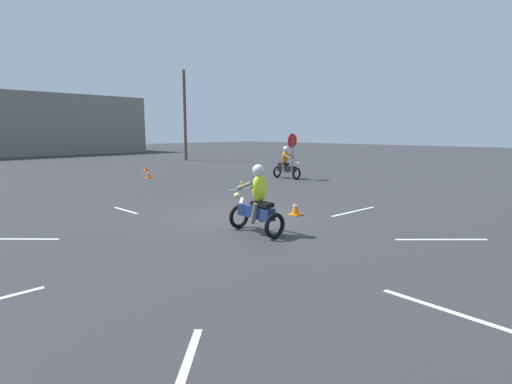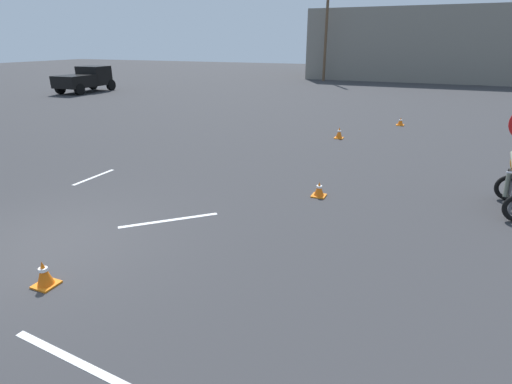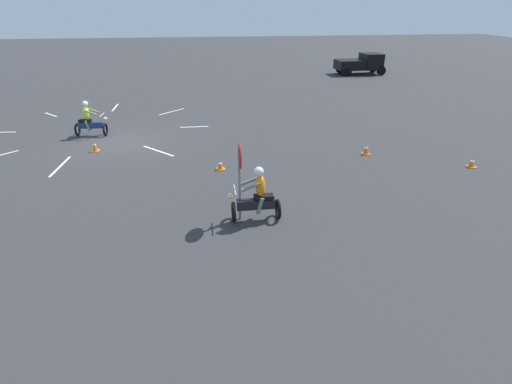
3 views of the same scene
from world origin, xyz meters
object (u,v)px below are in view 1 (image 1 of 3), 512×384
Objects in this scene: stop_sign at (292,147)px; traffic_cone_near_right at (148,174)px; utility_pole_near at (185,116)px; motorcycle_rider_background at (286,164)px; traffic_cone_mid_center at (241,184)px; traffic_cone_mid_left at (295,208)px; motorcycle_rider_foreground at (257,204)px; traffic_cone_near_left at (146,168)px.

traffic_cone_near_right is at bearing 129.42° from stop_sign.
stop_sign is 15.43m from utility_pole_near.
stop_sign is at bearing -105.96° from utility_pole_near.
traffic_cone_near_right is at bearing -47.31° from motorcycle_rider_background.
traffic_cone_mid_center is (-4.03, -0.83, -0.56)m from motorcycle_rider_background.
stop_sign is 7.60m from traffic_cone_near_right.
motorcycle_rider_background is 9.12m from traffic_cone_mid_left.
motorcycle_rider_background is (9.14, 6.67, 0.00)m from motorcycle_rider_foreground.
stop_sign reaches higher than motorcycle_rider_foreground.
motorcycle_rider_foreground is 4.05× the size of traffic_cone_mid_left.
stop_sign is (9.02, 6.20, 0.91)m from motorcycle_rider_foreground.
traffic_cone_mid_center is 5.89m from traffic_cone_mid_left.
motorcycle_rider_foreground is 0.72× the size of stop_sign.
traffic_cone_near_left is (-2.94, 8.78, -0.56)m from motorcycle_rider_background.
motorcycle_rider_foreground is 7.78m from traffic_cone_mid_center.
motorcycle_rider_background is at bearing -71.50° from traffic_cone_near_left.
traffic_cone_near_right is (-1.92, -3.49, 0.04)m from traffic_cone_near_left.
traffic_cone_near_right is 11.48m from traffic_cone_mid_left.
traffic_cone_near_right is 13.11m from utility_pole_near.
motorcycle_rider_background is at bearing -47.44° from traffic_cone_near_right.
motorcycle_rider_background reaches higher than traffic_cone_near_right.
traffic_cone_near_right is at bearing 80.06° from traffic_cone_mid_left.
utility_pole_near is at bearing 37.82° from traffic_cone_near_left.
motorcycle_rider_foreground is 11.32m from motorcycle_rider_background.
utility_pole_near is (4.21, 14.71, 2.02)m from stop_sign.
traffic_cone_mid_center is (5.12, 5.84, -0.56)m from motorcycle_rider_foreground.
traffic_cone_mid_left is at bearing 41.45° from motorcycle_rider_background.
traffic_cone_near_left is at bearing 75.23° from traffic_cone_mid_left.
stop_sign is at bearing 75.60° from motorcycle_rider_background.
traffic_cone_near_left is at bearing 73.29° from motorcycle_rider_foreground.
motorcycle_rider_background is at bearing -106.01° from utility_pole_near.
stop_sign is at bearing -73.07° from traffic_cone_near_left.
stop_sign is 4.19m from traffic_cone_mid_center.
stop_sign is 5.61× the size of traffic_cone_mid_left.
motorcycle_rider_background is 15.10m from utility_pole_near.
traffic_cone_mid_center is at bearing 61.49° from traffic_cone_mid_left.
motorcycle_rider_foreground is 12.72m from traffic_cone_near_right.
motorcycle_rider_foreground is at bearing -109.69° from traffic_cone_near_right.
stop_sign is 9.79m from traffic_cone_near_left.
traffic_cone_near_right is at bearing 75.47° from motorcycle_rider_foreground.
traffic_cone_mid_center is at bearing -82.26° from traffic_cone_near_right.
traffic_cone_mid_left is at bearing -99.94° from traffic_cone_near_right.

